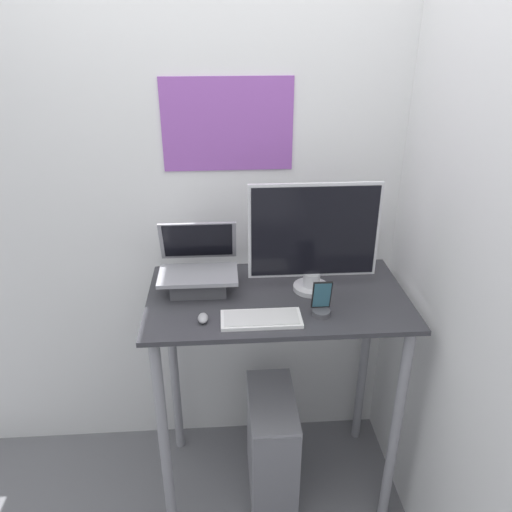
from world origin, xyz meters
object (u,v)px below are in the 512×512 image
laptop (198,273)px  mouse (203,318)px  keyboard (261,319)px  monitor (314,239)px  computer_tower (272,444)px  cell_phone (321,304)px

laptop → mouse: bearing=-84.9°
keyboard → monitor: bearing=44.7°
keyboard → mouse: mouse is taller
mouse → computer_tower: bearing=25.0°
laptop → keyboard: bearing=-47.3°
laptop → keyboard: size_ratio=1.06×
mouse → computer_tower: size_ratio=0.12×
laptop → keyboard: laptop is taller
laptop → computer_tower: (0.30, -0.12, -0.85)m
laptop → mouse: size_ratio=5.18×
mouse → keyboard: bearing=-3.0°
laptop → cell_phone: laptop is taller
monitor → computer_tower: (-0.16, -0.08, -1.01)m
keyboard → computer_tower: (0.06, 0.14, -0.79)m
monitor → keyboard: 0.39m
keyboard → mouse: 0.22m
laptop → cell_phone: (0.47, -0.23, -0.03)m
monitor → keyboard: (-0.23, -0.22, -0.22)m
computer_tower → cell_phone: bearing=-33.6°
monitor → laptop: bearing=175.6°
monitor → cell_phone: monitor is taller
monitor → keyboard: monitor is taller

